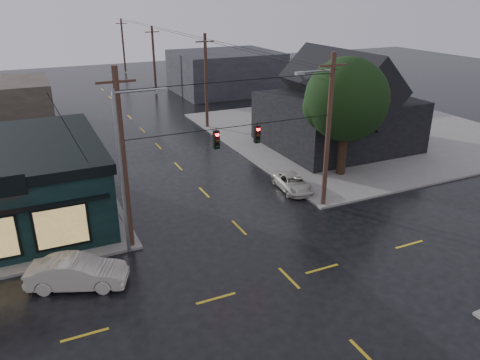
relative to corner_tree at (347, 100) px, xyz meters
name	(u,v)px	position (x,y,z in m)	size (l,w,h in m)	color
ground_plane	(289,278)	(-10.99, -10.66, -6.01)	(160.00, 160.00, 0.00)	black
sidewalk_ne	(357,131)	(9.01, 9.34, -5.94)	(28.00, 28.00, 0.15)	slate
ne_building	(338,99)	(4.01, 6.34, -1.54)	(12.60, 11.60, 8.75)	black
corner_tree	(347,100)	(0.00, 0.00, 0.00)	(6.29, 6.29, 9.04)	black
utility_pole_nw	(132,247)	(-17.49, -4.16, -6.01)	(2.00, 0.32, 10.15)	black
utility_pole_ne	(323,206)	(-4.49, -4.16, -6.01)	(2.00, 0.32, 10.15)	black
utility_pole_far_a	(207,128)	(-4.49, 17.34, -6.01)	(2.00, 0.32, 9.65)	black
utility_pole_far_b	(156,93)	(-4.49, 37.34, -6.01)	(2.00, 0.32, 9.15)	black
utility_pole_far_c	(126,73)	(-4.49, 57.34, -6.01)	(2.00, 0.32, 9.15)	black
span_signal_assembly	(237,136)	(-10.90, -4.16, -0.31)	(13.00, 0.48, 1.23)	black
streetlight_nw	(130,254)	(-17.79, -4.86, -6.01)	(5.40, 0.30, 9.15)	gray
streetlight_ne	(323,200)	(-3.99, -3.46, -6.01)	(5.40, 0.30, 9.15)	gray
bg_building_east	(225,72)	(5.01, 34.34, -3.21)	(14.00, 12.00, 5.60)	#232327
sedan_cream	(77,273)	(-20.74, -6.86, -5.23)	(1.65, 4.74, 1.56)	#B4AE9E
suv_silver	(293,183)	(-4.99, -1.00, -5.45)	(1.87, 4.06, 1.13)	beige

